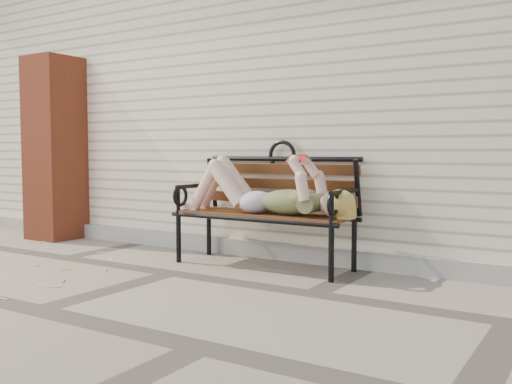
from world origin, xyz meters
The scene contains 6 objects.
ground centered at (0.00, 0.00, 0.00)m, with size 80.00×80.00×0.00m, color gray.
house_wall centered at (0.00, 3.00, 1.50)m, with size 8.00×4.00×3.00m, color beige.
foundation_strip centered at (0.00, 0.97, 0.07)m, with size 8.00×0.10×0.15m, color gray.
brick_pillar centered at (-2.30, 0.75, 1.00)m, with size 0.50×0.50×2.00m, color #973B22.
garden_bench centered at (0.48, 0.71, 0.60)m, with size 1.65×0.66×1.07m.
reading_woman centered at (0.49, 0.58, 0.63)m, with size 1.55×0.35×0.49m.
Camera 1 is at (2.93, -3.44, 0.96)m, focal length 40.00 mm.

